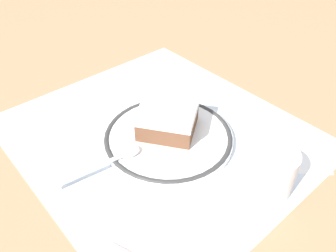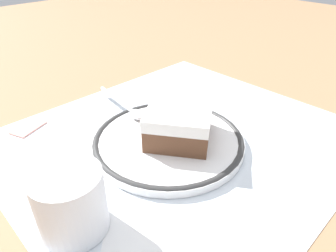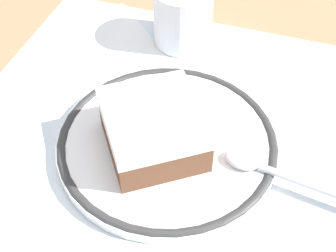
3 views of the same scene
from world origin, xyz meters
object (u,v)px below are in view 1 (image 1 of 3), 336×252
Objects in this scene: plate at (168,137)px; cake_slice at (168,118)px; napkin at (283,146)px; spoon at (113,159)px; cup at (269,173)px.

cake_slice is at bearing 139.50° from plate.
napkin is at bearing 39.49° from cake_slice.
napkin is at bearing 58.19° from spoon.
napkin is (0.15, 0.24, -0.01)m from spoon.
napkin is at bearing 109.83° from cup.
cup is at bearing 12.52° from plate.
spoon is 0.23m from cup.
cake_slice is 1.77× the size of cup.
cake_slice is at bearing 91.29° from spoon.
spoon is 1.11× the size of napkin.
cup reaches higher than napkin.
plate is at bearing -167.48° from cup.
plate is 0.18m from cup.
cup is (0.17, 0.04, 0.02)m from plate.
plate is 0.10m from spoon.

